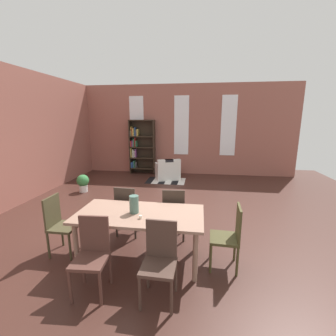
% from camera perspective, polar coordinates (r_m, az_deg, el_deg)
% --- Properties ---
extents(ground_plane, '(10.95, 10.95, 0.00)m').
position_cam_1_polar(ground_plane, '(5.05, -1.02, -12.65)').
color(ground_plane, '#40241D').
extents(back_wall_brick, '(8.45, 0.12, 3.38)m').
position_cam_1_polar(back_wall_brick, '(8.82, 3.41, 9.50)').
color(back_wall_brick, '#9C5A4E').
rests_on(back_wall_brick, ground).
extents(window_pane_0, '(0.55, 0.02, 2.19)m').
position_cam_1_polar(window_pane_0, '(9.06, -7.83, 10.55)').
color(window_pane_0, white).
extents(window_pane_1, '(0.55, 0.02, 2.19)m').
position_cam_1_polar(window_pane_1, '(8.75, 3.39, 10.58)').
color(window_pane_1, white).
extents(window_pane_2, '(0.55, 0.02, 2.19)m').
position_cam_1_polar(window_pane_2, '(8.77, 14.96, 10.20)').
color(window_pane_2, white).
extents(dining_table, '(1.88, 0.93, 0.76)m').
position_cam_1_polar(dining_table, '(3.49, -7.09, -12.41)').
color(dining_table, '#97715E').
rests_on(dining_table, ground).
extents(vase_on_table, '(0.14, 0.14, 0.26)m').
position_cam_1_polar(vase_on_table, '(3.42, -8.53, -9.01)').
color(vase_on_table, '#4C7266').
rests_on(vase_on_table, dining_table).
extents(tealight_candle_0, '(0.04, 0.04, 0.05)m').
position_cam_1_polar(tealight_candle_0, '(3.27, -6.93, -12.14)').
color(tealight_candle_0, silver).
rests_on(tealight_candle_0, dining_table).
extents(dining_chair_far_right, '(0.43, 0.43, 0.95)m').
position_cam_1_polar(dining_chair_far_right, '(4.10, 1.44, -10.94)').
color(dining_chair_far_right, '#372B23').
rests_on(dining_chair_far_right, ground).
extents(dining_chair_far_left, '(0.42, 0.42, 0.95)m').
position_cam_1_polar(dining_chair_far_left, '(4.28, -10.19, -10.13)').
color(dining_chair_far_left, '#352B24').
rests_on(dining_chair_far_left, ground).
extents(dining_chair_near_left, '(0.43, 0.43, 0.95)m').
position_cam_1_polar(dining_chair_near_left, '(3.14, -18.54, -19.49)').
color(dining_chair_near_left, '#513028').
rests_on(dining_chair_near_left, ground).
extents(dining_chair_head_right, '(0.42, 0.42, 0.95)m').
position_cam_1_polar(dining_chair_head_right, '(3.48, 15.21, -15.90)').
color(dining_chair_head_right, '#444021').
rests_on(dining_chair_head_right, ground).
extents(dining_chair_head_left, '(0.40, 0.40, 0.95)m').
position_cam_1_polar(dining_chair_head_left, '(4.08, -25.54, -12.35)').
color(dining_chair_head_left, '#453E27').
rests_on(dining_chair_head_left, ground).
extents(dining_chair_near_right, '(0.41, 0.41, 0.95)m').
position_cam_1_polar(dining_chair_near_right, '(2.90, -2.09, -21.75)').
color(dining_chair_near_right, '#463128').
rests_on(dining_chair_near_right, ground).
extents(bookshelf_tall, '(0.98, 0.32, 2.07)m').
position_cam_1_polar(bookshelf_tall, '(8.90, -6.98, 5.38)').
color(bookshelf_tall, '#2D2319').
rests_on(bookshelf_tall, ground).
extents(armchair_white, '(1.02, 1.02, 0.75)m').
position_cam_1_polar(armchair_white, '(8.12, -0.12, -0.79)').
color(armchair_white, silver).
rests_on(armchair_white, ground).
extents(potted_plant_by_shelf, '(0.35, 0.35, 0.52)m').
position_cam_1_polar(potted_plant_by_shelf, '(7.14, -20.59, -3.37)').
color(potted_plant_by_shelf, silver).
rests_on(potted_plant_by_shelf, ground).
extents(striped_rug, '(1.33, 0.88, 0.01)m').
position_cam_1_polar(striped_rug, '(7.92, -0.55, -3.20)').
color(striped_rug, black).
rests_on(striped_rug, ground).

